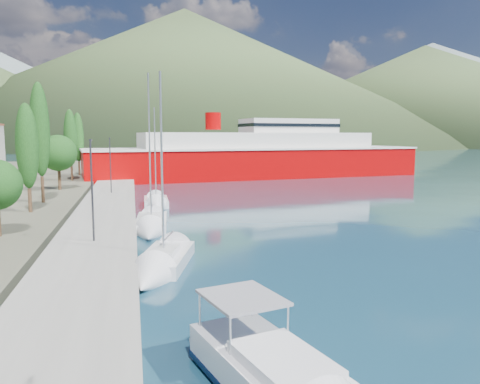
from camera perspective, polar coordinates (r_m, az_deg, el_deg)
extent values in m
plane|color=#163A4E|center=(135.10, -10.14, 3.79)|extent=(1400.00, 1400.00, 0.00)
cube|color=gray|center=(41.36, -16.10, -2.65)|extent=(5.00, 88.00, 0.80)
cone|color=slate|center=(705.02, -5.96, 13.62)|extent=(760.00, 760.00, 180.00)
cone|color=slate|center=(750.91, 22.18, 11.20)|extent=(640.00, 640.00, 140.00)
cone|color=#41572F|center=(420.40, -6.67, 13.74)|extent=(480.00, 480.00, 115.00)
cone|color=#41572F|center=(477.86, 21.44, 10.98)|extent=(420.00, 420.00, 90.00)
cylinder|color=#47301E|center=(42.77, -24.23, -0.93)|extent=(0.30, 0.30, 1.99)
ellipsoid|color=#1B4917|center=(42.44, -24.53, 5.12)|extent=(1.80, 1.80, 7.05)
cylinder|color=#47301E|center=(48.45, -22.91, 0.29)|extent=(0.30, 0.30, 2.50)
ellipsoid|color=#1B4917|center=(48.19, -23.22, 7.01)|extent=(1.80, 1.80, 8.86)
cylinder|color=#47301E|center=(58.91, -21.15, 1.52)|extent=(0.36, 0.36, 2.65)
sphere|color=#1B4917|center=(58.73, -21.27, 4.46)|extent=(4.24, 4.24, 4.24)
cylinder|color=#47301E|center=(70.39, -19.81, 2.20)|extent=(0.30, 0.30, 2.20)
ellipsoid|color=#1B4917|center=(70.20, -19.98, 6.28)|extent=(1.80, 1.80, 7.81)
cylinder|color=#47301E|center=(79.91, -19.00, 2.74)|extent=(0.30, 0.30, 2.20)
ellipsoid|color=#1B4917|center=(79.74, -19.15, 6.33)|extent=(1.80, 1.80, 7.81)
cylinder|color=#2D2D33|center=(28.98, -17.59, 0.10)|extent=(0.12, 0.12, 6.00)
cube|color=#2D2D33|center=(29.05, -17.77, 6.04)|extent=(0.15, 0.50, 0.12)
cylinder|color=#2D2D33|center=(53.20, -15.52, 3.12)|extent=(0.12, 0.12, 6.00)
cube|color=#2D2D33|center=(53.35, -15.61, 6.36)|extent=(0.15, 0.50, 0.12)
cube|color=silver|center=(13.66, 3.56, -21.05)|extent=(3.71, 6.25, 0.98)
cube|color=silver|center=(12.83, 5.32, -19.87)|extent=(2.51, 3.23, 0.36)
cube|color=gray|center=(14.27, 0.28, -12.72)|extent=(2.58, 2.86, 0.09)
cube|color=silver|center=(26.21, -9.10, -8.26)|extent=(3.86, 6.14, 0.91)
cube|color=silver|center=(25.70, -9.31, -7.17)|extent=(1.99, 2.59, 0.36)
cylinder|color=silver|center=(24.99, -9.52, 3.29)|extent=(0.12, 0.12, 9.65)
cone|color=silver|center=(22.80, -11.12, -10.63)|extent=(3.00, 3.22, 2.34)
cube|color=silver|center=(37.10, -10.72, -3.82)|extent=(2.80, 6.53, 0.90)
cube|color=silver|center=(36.57, -10.77, -3.02)|extent=(1.58, 2.65, 0.35)
cylinder|color=silver|center=(36.05, -10.96, 5.39)|extent=(0.12, 0.12, 10.99)
cone|color=silver|center=(33.10, -11.00, -5.12)|extent=(2.53, 3.15, 2.30)
cube|color=silver|center=(48.42, -10.19, -1.30)|extent=(2.46, 5.38, 0.91)
cube|color=silver|center=(47.98, -10.20, -0.64)|extent=(1.45, 2.17, 0.36)
cylinder|color=silver|center=(47.61, -10.31, 4.63)|extent=(0.12, 0.12, 9.14)
cone|color=silver|center=(45.04, -10.08, -1.91)|extent=(2.39, 2.54, 2.33)
cube|color=#A60103|center=(80.14, 2.10, 3.38)|extent=(57.83, 19.01, 5.48)
cube|color=silver|center=(80.01, 2.11, 5.34)|extent=(58.27, 19.41, 0.29)
cube|color=silver|center=(79.99, 2.11, 6.18)|extent=(40.12, 14.75, 2.94)
cube|color=silver|center=(82.43, 5.94, 8.01)|extent=(16.71, 9.28, 2.35)
cylinder|color=#A60103|center=(77.36, -3.30, 8.61)|extent=(2.55, 2.55, 2.74)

